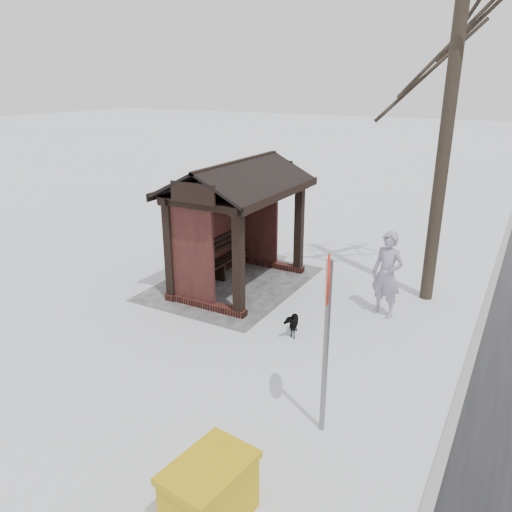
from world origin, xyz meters
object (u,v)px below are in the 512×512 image
at_px(bus_shelter, 233,199).
at_px(dog, 291,323).
at_px(tree_near, 462,6).
at_px(road_sign, 327,310).
at_px(pedestrian, 387,274).
at_px(grit_bin, 210,492).

relative_size(bus_shelter, dog, 5.97).
relative_size(tree_near, dog, 14.98).
height_order(tree_near, dog, tree_near).
relative_size(tree_near, road_sign, 3.35).
distance_m(bus_shelter, tree_near, 6.10).
bearing_deg(pedestrian, road_sign, -71.07).
xyz_separation_m(bus_shelter, tree_near, (-1.50, 4.36, 3.99)).
distance_m(pedestrian, grit_bin, 6.32).
bearing_deg(dog, tree_near, 35.96).
height_order(pedestrian, dog, pedestrian).
height_order(grit_bin, road_sign, road_sign).
relative_size(tree_near, grit_bin, 7.97).
bearing_deg(road_sign, dog, -167.30).
bearing_deg(bus_shelter, grit_bin, 29.56).
height_order(pedestrian, road_sign, road_sign).
xyz_separation_m(pedestrian, grit_bin, (6.29, -0.24, -0.53)).
xyz_separation_m(grit_bin, road_sign, (-2.13, 0.49, 1.50)).
distance_m(tree_near, pedestrian, 5.43).
xyz_separation_m(bus_shelter, grit_bin, (6.17, 3.50, -1.76)).
bearing_deg(tree_near, bus_shelter, -71.01).
relative_size(dog, road_sign, 0.22).
xyz_separation_m(bus_shelter, pedestrian, (-0.12, 3.74, -1.23)).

